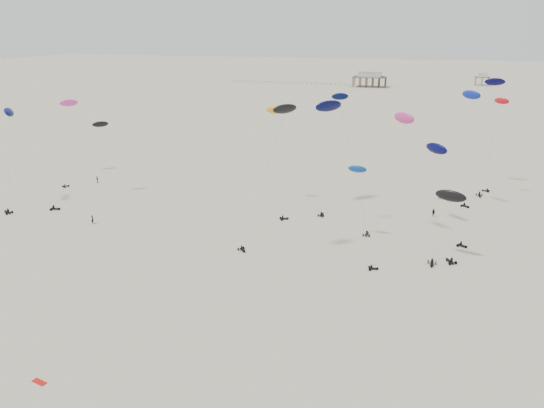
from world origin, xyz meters
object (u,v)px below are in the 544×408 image
(pavilion_small, at_px, (482,80))
(rig_8, at_px, (494,98))
(spectator_0, at_px, (93,224))
(pavilion_main, at_px, (370,80))
(rig_0, at_px, (410,149))
(rig_3, at_px, (276,138))

(pavilion_small, height_order, rig_8, rig_8)
(pavilion_small, xyz_separation_m, spectator_0, (-96.59, -293.74, -3.49))
(pavilion_small, relative_size, rig_8, 0.35)
(pavilion_main, relative_size, rig_8, 0.81)
(rig_0, xyz_separation_m, spectator_0, (-59.65, -9.65, -16.82))
(rig_3, bearing_deg, rig_0, 164.75)
(rig_8, bearing_deg, spectator_0, 140.79)
(rig_8, bearing_deg, rig_3, 161.30)
(rig_0, xyz_separation_m, rig_8, (17.37, 41.29, 4.41))
(pavilion_main, distance_m, rig_8, 219.35)
(pavilion_main, xyz_separation_m, pavilion_small, (70.00, 30.00, -0.74))
(rig_0, distance_m, spectator_0, 62.73)
(rig_8, bearing_deg, pavilion_main, 30.65)
(pavilion_main, xyz_separation_m, rig_0, (33.06, -254.09, 12.60))
(pavilion_main, bearing_deg, pavilion_small, 23.20)
(pavilion_small, distance_m, spectator_0, 309.23)
(pavilion_main, bearing_deg, rig_3, -87.46)
(pavilion_main, relative_size, rig_3, 0.81)
(pavilion_main, xyz_separation_m, rig_3, (11.78, -265.97, 15.63))
(rig_0, height_order, spectator_0, rig_0)
(pavilion_main, xyz_separation_m, spectator_0, (-26.59, -263.74, -4.22))
(pavilion_small, bearing_deg, pavilion_main, -156.80)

